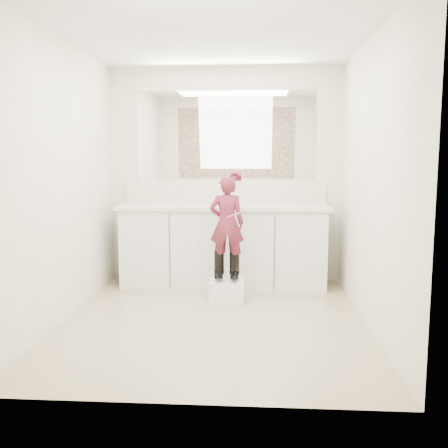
{
  "coord_description": "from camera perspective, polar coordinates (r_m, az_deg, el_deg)",
  "views": [
    {
      "loc": [
        0.37,
        -4.17,
        1.4
      ],
      "look_at": [
        0.05,
        0.59,
        0.77
      ],
      "focal_mm": 40.0,
      "sensor_mm": 36.0,
      "label": 1
    }
  ],
  "objects": [
    {
      "name": "toothbrush",
      "position": [
        4.72,
        1.12,
        1.05
      ],
      "size": [
        0.14,
        0.02,
        0.06
      ],
      "primitive_type": "cylinder",
      "rotation": [
        0.0,
        1.22,
        0.03
      ],
      "color": "#D251A3",
      "rests_on": "toddler"
    },
    {
      "name": "wall_left",
      "position": [
        4.49,
        -18.01,
        4.66
      ],
      "size": [
        0.0,
        3.0,
        3.0
      ],
      "primitive_type": "plane",
      "rotation": [
        1.57,
        0.0,
        1.57
      ],
      "color": "beige",
      "rests_on": "floor"
    },
    {
      "name": "floor",
      "position": [
        4.41,
        -1.16,
        -10.93
      ],
      "size": [
        3.0,
        3.0,
        0.0
      ],
      "primitive_type": "plane",
      "color": "#877258",
      "rests_on": "ground"
    },
    {
      "name": "wall_right",
      "position": [
        4.28,
        16.48,
        4.59
      ],
      "size": [
        0.0,
        3.0,
        3.0
      ],
      "primitive_type": "plane",
      "rotation": [
        1.57,
        0.0,
        -1.57
      ],
      "color": "beige",
      "rests_on": "floor"
    },
    {
      "name": "vanity_cabinet",
      "position": [
        5.49,
        -0.06,
        -2.66
      ],
      "size": [
        2.2,
        0.55,
        0.85
      ],
      "primitive_type": "cube",
      "color": "silver",
      "rests_on": "floor"
    },
    {
      "name": "soap_bottle",
      "position": [
        5.42,
        -5.25,
        3.24
      ],
      "size": [
        0.1,
        0.1,
        0.21
      ],
      "primitive_type": "imported",
      "rotation": [
        0.0,
        0.0,
        -0.06
      ],
      "color": "beige",
      "rests_on": "countertop"
    },
    {
      "name": "countertop",
      "position": [
        5.42,
        -0.07,
        1.95
      ],
      "size": [
        2.28,
        0.58,
        0.04
      ],
      "primitive_type": "cube",
      "color": "beige",
      "rests_on": "vanity_cabinet"
    },
    {
      "name": "wall_back",
      "position": [
        5.68,
        0.13,
        5.55
      ],
      "size": [
        2.6,
        0.0,
        2.6
      ],
      "primitive_type": "plane",
      "rotation": [
        1.57,
        0.0,
        0.0
      ],
      "color": "beige",
      "rests_on": "floor"
    },
    {
      "name": "dot_panel",
      "position": [
        2.71,
        -4.06,
        12.86
      ],
      "size": [
        2.0,
        0.01,
        1.2
      ],
      "primitive_type": "cube",
      "color": "#472819",
      "rests_on": "wall_front"
    },
    {
      "name": "cup",
      "position": [
        5.4,
        2.72,
        2.57
      ],
      "size": [
        0.1,
        0.1,
        0.08
      ],
      "primitive_type": "imported",
      "rotation": [
        0.0,
        0.0,
        0.2
      ],
      "color": "beige",
      "rests_on": "countertop"
    },
    {
      "name": "boot_right",
      "position": [
        4.88,
        1.2,
        -4.81
      ],
      "size": [
        0.11,
        0.19,
        0.28
      ],
      "primitive_type": null,
      "rotation": [
        0.0,
        0.0,
        0.03
      ],
      "color": "black",
      "rests_on": "step_stool"
    },
    {
      "name": "backsplash",
      "position": [
        5.68,
        0.12,
        3.68
      ],
      "size": [
        2.28,
        0.03,
        0.25
      ],
      "primitive_type": "cube",
      "color": "beige",
      "rests_on": "countertop"
    },
    {
      "name": "faucet",
      "position": [
        5.57,
        0.04,
        2.83
      ],
      "size": [
        0.08,
        0.08,
        0.1
      ],
      "primitive_type": "cylinder",
      "color": "silver",
      "rests_on": "countertop"
    },
    {
      "name": "mirror",
      "position": [
        5.67,
        0.12,
        9.99
      ],
      "size": [
        2.0,
        0.02,
        1.0
      ],
      "primitive_type": "cube",
      "color": "white",
      "rests_on": "wall_back"
    },
    {
      "name": "boot_left",
      "position": [
        4.89,
        -0.56,
        -4.78
      ],
      "size": [
        0.11,
        0.19,
        0.28
      ],
      "primitive_type": null,
      "rotation": [
        0.0,
        0.0,
        0.03
      ],
      "color": "black",
      "rests_on": "step_stool"
    },
    {
      "name": "ceiling",
      "position": [
        4.3,
        -1.25,
        21.01
      ],
      "size": [
        3.0,
        3.0,
        0.0
      ],
      "primitive_type": "plane",
      "rotation": [
        3.14,
        0.0,
        0.0
      ],
      "color": "white",
      "rests_on": "wall_back"
    },
    {
      "name": "step_stool",
      "position": [
        4.92,
        0.3,
        -7.66
      ],
      "size": [
        0.34,
        0.29,
        0.21
      ],
      "primitive_type": "cube",
      "rotation": [
        0.0,
        0.0,
        0.03
      ],
      "color": "white",
      "rests_on": "floor"
    },
    {
      "name": "wall_front",
      "position": [
        2.7,
        -4.0,
        3.33
      ],
      "size": [
        2.6,
        0.0,
        2.6
      ],
      "primitive_type": "plane",
      "rotation": [
        -1.57,
        0.0,
        0.0
      ],
      "color": "beige",
      "rests_on": "floor"
    },
    {
      "name": "toddler",
      "position": [
        4.81,
        0.33,
        0.07
      ],
      "size": [
        0.34,
        0.23,
        0.92
      ],
      "primitive_type": "imported",
      "rotation": [
        0.0,
        0.0,
        3.17
      ],
      "color": "#9F3045",
      "rests_on": "step_stool"
    }
  ]
}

